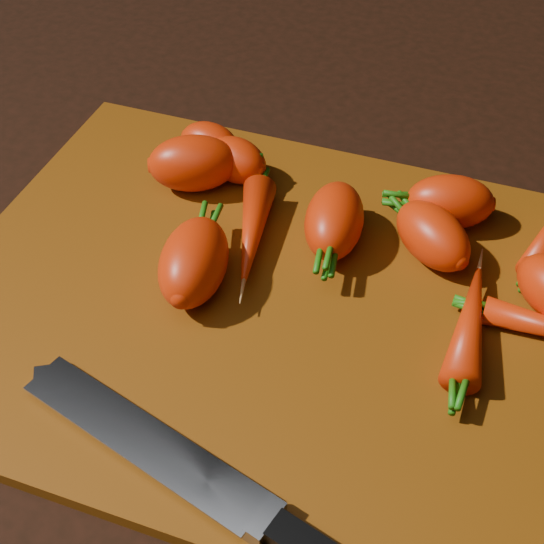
% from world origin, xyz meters
% --- Properties ---
extents(ground, '(2.00, 2.00, 0.01)m').
position_xyz_m(ground, '(0.00, 0.00, -0.01)').
color(ground, black).
extents(cutting_board, '(0.50, 0.40, 0.01)m').
position_xyz_m(cutting_board, '(0.00, 0.00, 0.01)').
color(cutting_board, '#6C3608').
rests_on(cutting_board, ground).
extents(carrot_0, '(0.09, 0.08, 0.05)m').
position_xyz_m(carrot_0, '(-0.11, 0.11, 0.04)').
color(carrot_0, red).
rests_on(carrot_0, cutting_board).
extents(carrot_1, '(0.07, 0.06, 0.04)m').
position_xyz_m(carrot_1, '(-0.08, 0.13, 0.03)').
color(carrot_1, red).
rests_on(carrot_1, cutting_board).
extents(carrot_2, '(0.06, 0.09, 0.05)m').
position_xyz_m(carrot_2, '(0.03, 0.08, 0.04)').
color(carrot_2, red).
rests_on(carrot_2, cutting_board).
extents(carrot_3, '(0.06, 0.09, 0.05)m').
position_xyz_m(carrot_3, '(-0.06, -0.01, 0.04)').
color(carrot_3, red).
rests_on(carrot_3, cutting_board).
extents(carrot_4, '(0.08, 0.06, 0.05)m').
position_xyz_m(carrot_4, '(0.11, 0.13, 0.03)').
color(carrot_4, red).
rests_on(carrot_4, cutting_board).
extents(carrot_5, '(0.06, 0.05, 0.04)m').
position_xyz_m(carrot_5, '(-0.11, 0.15, 0.03)').
color(carrot_5, red).
rests_on(carrot_5, cutting_board).
extents(carrot_6, '(0.09, 0.08, 0.04)m').
position_xyz_m(carrot_6, '(0.11, 0.09, 0.03)').
color(carrot_6, red).
rests_on(carrot_6, cutting_board).
extents(carrot_9, '(0.03, 0.11, 0.03)m').
position_xyz_m(carrot_9, '(0.15, 0.01, 0.03)').
color(carrot_9, red).
rests_on(carrot_9, cutting_board).
extents(carrot_11, '(0.05, 0.12, 0.03)m').
position_xyz_m(carrot_11, '(-0.03, 0.05, 0.03)').
color(carrot_11, red).
rests_on(carrot_11, cutting_board).
extents(knife, '(0.30, 0.11, 0.02)m').
position_xyz_m(knife, '(-0.01, -0.16, 0.02)').
color(knife, gray).
rests_on(knife, cutting_board).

